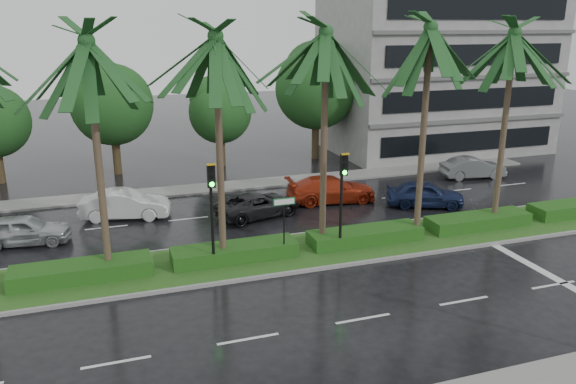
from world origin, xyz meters
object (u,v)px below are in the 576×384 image
object	(u,v)px
street_sign	(284,213)
car_grey	(473,168)
car_darkgrey	(258,205)
car_red	(331,189)
car_blue	(425,194)
car_white	(125,204)
car_silver	(24,230)
signal_median_left	(212,201)

from	to	relation	value
street_sign	car_grey	xyz separation A→B (m)	(15.60, 8.63, -1.45)
car_darkgrey	car_red	bearing A→B (deg)	-92.40
street_sign	car_grey	distance (m)	17.89
street_sign	car_blue	xyz separation A→B (m)	(9.50, 4.48, -1.42)
car_white	street_sign	bearing A→B (deg)	-129.54
street_sign	car_darkgrey	xyz separation A→B (m)	(0.50, 5.80, -1.50)
car_white	car_grey	size ratio (longest dim) A/B	1.08
car_red	car_blue	distance (m)	5.09
street_sign	car_white	world-z (taller)	street_sign
car_silver	car_darkgrey	xyz separation A→B (m)	(11.00, 0.35, -0.06)
car_white	car_grey	distance (m)	21.62
car_blue	car_grey	xyz separation A→B (m)	(6.10, 4.15, -0.03)
car_silver	car_grey	bearing A→B (deg)	-76.19
car_blue	car_darkgrey	bearing A→B (deg)	104.83
signal_median_left	street_sign	world-z (taller)	signal_median_left
car_white	car_red	bearing A→B (deg)	-81.78
street_sign	car_silver	bearing A→B (deg)	152.57
signal_median_left	street_sign	size ratio (longest dim) A/B	1.68
signal_median_left	car_white	size ratio (longest dim) A/B	0.99
car_red	car_blue	world-z (taller)	car_red
car_darkgrey	car_blue	world-z (taller)	car_blue
street_sign	car_blue	distance (m)	10.60
signal_median_left	car_darkgrey	bearing A→B (deg)	59.68
signal_median_left	car_white	bearing A→B (deg)	110.90
street_sign	car_grey	world-z (taller)	street_sign
car_red	car_grey	size ratio (longest dim) A/B	1.22
signal_median_left	car_white	distance (m)	8.71
car_silver	car_red	world-z (taller)	car_red
car_red	car_darkgrey	bearing A→B (deg)	109.17
signal_median_left	car_grey	world-z (taller)	signal_median_left
street_sign	car_blue	size ratio (longest dim) A/B	0.63
car_white	car_red	xyz separation A→B (m)	(11.00, -0.81, -0.01)
car_white	car_darkgrey	bearing A→B (deg)	-93.63
car_darkgrey	car_red	distance (m)	4.62
car_grey	street_sign	bearing A→B (deg)	126.87
car_darkgrey	car_grey	world-z (taller)	car_grey
street_sign	car_white	bearing A→B (deg)	128.02
car_silver	signal_median_left	bearing A→B (deg)	-120.04
street_sign	car_darkgrey	size ratio (longest dim) A/B	0.58
signal_median_left	car_silver	world-z (taller)	signal_median_left
street_sign	car_silver	world-z (taller)	street_sign
car_grey	car_blue	bearing A→B (deg)	132.16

